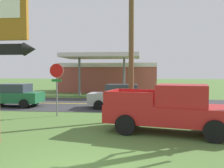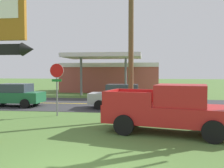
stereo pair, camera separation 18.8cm
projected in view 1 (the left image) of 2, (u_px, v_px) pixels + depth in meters
name	position (u px, v px, depth m)	size (l,w,h in m)	color
road_asphalt	(119.00, 104.00, 18.71)	(140.00, 8.00, 0.02)	#333335
road_centre_line	(119.00, 104.00, 18.71)	(126.00, 0.20, 0.01)	gold
stop_sign	(57.00, 80.00, 13.68)	(0.80, 0.08, 2.95)	slate
utility_pole	(131.00, 18.00, 12.25)	(2.14, 0.26, 9.67)	brown
gas_station	(108.00, 76.00, 31.63)	(12.00, 11.50, 4.40)	#A84C42
pickup_red_parked_on_lawn	(172.00, 109.00, 9.88)	(5.50, 3.07, 1.96)	red
car_green_mid_lane	(13.00, 95.00, 17.55)	(4.20, 2.00, 1.64)	#1E6038
car_silver_far_lane	(120.00, 96.00, 16.66)	(4.20, 2.00, 1.64)	#A8AAAF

